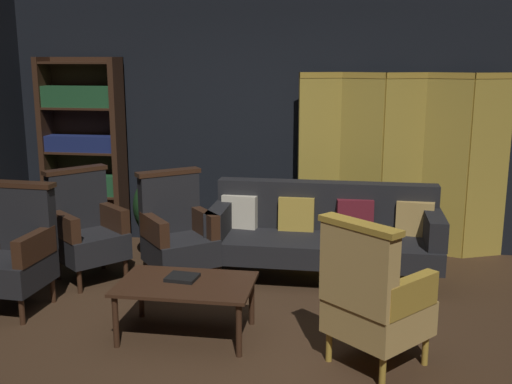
# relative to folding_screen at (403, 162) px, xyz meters

# --- Properties ---
(ground_plane) EXTENTS (10.00, 10.00, 0.00)m
(ground_plane) POSITION_rel_folding_screen_xyz_m (-1.30, -2.27, -0.99)
(ground_plane) COLOR #3D2819
(back_wall) EXTENTS (7.20, 0.10, 2.80)m
(back_wall) POSITION_rel_folding_screen_xyz_m (-1.30, 0.18, 0.41)
(back_wall) COLOR black
(back_wall) RESTS_ON ground_plane
(folding_screen) EXTENTS (2.15, 0.29, 1.90)m
(folding_screen) POSITION_rel_folding_screen_xyz_m (0.00, 0.00, 0.00)
(folding_screen) COLOR #B29338
(folding_screen) RESTS_ON ground_plane
(bookshelf) EXTENTS (0.90, 0.32, 2.05)m
(bookshelf) POSITION_rel_folding_screen_xyz_m (-3.45, -0.08, 0.09)
(bookshelf) COLOR #382114
(bookshelf) RESTS_ON ground_plane
(velvet_couch) EXTENTS (2.12, 0.78, 0.88)m
(velvet_couch) POSITION_rel_folding_screen_xyz_m (-0.75, -0.82, -0.53)
(velvet_couch) COLOR #382114
(velvet_couch) RESTS_ON ground_plane
(coffee_table) EXTENTS (1.00, 0.64, 0.42)m
(coffee_table) POSITION_rel_folding_screen_xyz_m (-1.70, -2.25, -0.61)
(coffee_table) COLOR #382114
(coffee_table) RESTS_ON ground_plane
(armchair_gilt_accent) EXTENTS (0.81, 0.81, 1.04)m
(armchair_gilt_accent) POSITION_rel_folding_screen_xyz_m (-0.35, -2.51, -0.50)
(armchair_gilt_accent) COLOR #B78E33
(armchair_gilt_accent) RESTS_ON ground_plane
(armchair_wing_left) EXTENTS (0.81, 0.81, 1.04)m
(armchair_wing_left) POSITION_rel_folding_screen_xyz_m (-2.94, -1.22, -0.50)
(armchair_wing_left) COLOR #382114
(armchair_wing_left) RESTS_ON ground_plane
(armchair_wing_right) EXTENTS (0.81, 0.81, 1.04)m
(armchair_wing_right) POSITION_rel_folding_screen_xyz_m (-2.07, -1.22, -0.50)
(armchair_wing_right) COLOR #382114
(armchair_wing_right) RESTS_ON ground_plane
(armchair_wing_far) EXTENTS (0.61, 0.61, 1.04)m
(armchair_wing_far) POSITION_rel_folding_screen_xyz_m (-3.24, -1.97, -0.50)
(armchair_wing_far) COLOR #382114
(armchair_wing_far) RESTS_ON ground_plane
(potted_plant) EXTENTS (0.61, 0.61, 0.91)m
(potted_plant) POSITION_rel_folding_screen_xyz_m (-2.41, -0.54, -0.46)
(potted_plant) COLOR brown
(potted_plant) RESTS_ON ground_plane
(book_black_cloth) EXTENTS (0.24, 0.22, 0.03)m
(book_black_cloth) POSITION_rel_folding_screen_xyz_m (-1.75, -2.19, -0.55)
(book_black_cloth) COLOR black
(book_black_cloth) RESTS_ON coffee_table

